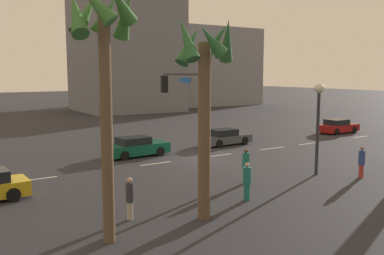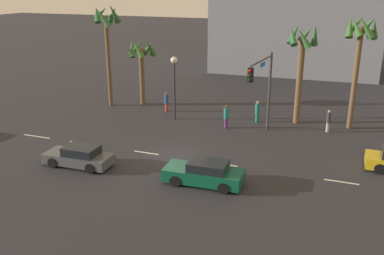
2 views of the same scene
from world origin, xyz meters
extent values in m
plane|color=#28282D|center=(0.00, 0.00, 0.00)|extent=(220.00, 220.00, 0.00)
cube|color=silver|center=(-11.20, 0.00, 0.01)|extent=(2.33, 0.14, 0.01)
cube|color=silver|center=(-7.01, 0.00, 0.01)|extent=(2.51, 0.14, 0.01)
cube|color=silver|center=(-2.08, 0.00, 0.01)|extent=(1.80, 0.14, 0.01)
cube|color=silver|center=(3.15, 0.00, 0.01)|extent=(2.24, 0.14, 0.01)
cube|color=silver|center=(10.46, 0.00, 0.01)|extent=(1.94, 0.14, 0.01)
cylinder|color=black|center=(12.48, 3.65, 0.32)|extent=(0.65, 0.24, 0.64)
cylinder|color=black|center=(12.52, 2.02, 0.32)|extent=(0.65, 0.24, 0.64)
cube|color=#0F5138|center=(3.06, -3.00, 0.52)|extent=(4.57, 1.97, 0.72)
cube|color=black|center=(3.33, -2.99, 1.13)|extent=(2.22, 1.66, 0.50)
cylinder|color=black|center=(1.70, -3.90, 0.32)|extent=(0.65, 0.25, 0.64)
cylinder|color=black|center=(1.63, -2.21, 0.32)|extent=(0.65, 0.25, 0.64)
cylinder|color=black|center=(4.49, -3.79, 0.32)|extent=(0.65, 0.25, 0.64)
cylinder|color=black|center=(4.42, -2.10, 0.32)|extent=(0.65, 0.25, 0.64)
cube|color=#474C51|center=(-5.11, -3.38, 0.47)|extent=(4.36, 1.84, 0.62)
cube|color=black|center=(-4.85, -3.37, 1.04)|extent=(2.11, 1.56, 0.52)
cylinder|color=black|center=(-6.42, -4.22, 0.32)|extent=(0.65, 0.24, 0.64)
cylinder|color=black|center=(-6.47, -2.62, 0.32)|extent=(0.65, 0.24, 0.64)
cylinder|color=black|center=(-3.75, -4.14, 0.32)|extent=(0.65, 0.24, 0.64)
cylinder|color=black|center=(-3.80, -2.54, 0.32)|extent=(0.65, 0.24, 0.64)
cylinder|color=#38383D|center=(4.58, 7.71, 3.02)|extent=(0.20, 0.20, 6.04)
cylinder|color=#38383D|center=(4.37, 5.35, 5.79)|extent=(0.55, 4.73, 0.12)
cube|color=black|center=(4.15, 2.99, 5.22)|extent=(0.35, 0.35, 0.95)
sphere|color=red|center=(4.14, 2.82, 5.51)|extent=(0.20, 0.20, 0.20)
sphere|color=#392605|center=(4.14, 2.82, 5.21)|extent=(0.20, 0.20, 0.20)
sphere|color=black|center=(4.14, 2.82, 4.91)|extent=(0.20, 0.20, 0.20)
cube|color=#1959B2|center=(4.39, 5.59, 5.47)|extent=(0.14, 1.10, 0.28)
cylinder|color=#2D2D33|center=(-3.24, 7.65, 2.35)|extent=(0.18, 0.18, 4.69)
sphere|color=#F2EACC|center=(-3.24, 7.65, 4.97)|extent=(0.56, 0.56, 0.56)
cylinder|color=#B2A58C|center=(9.02, 8.80, 0.37)|extent=(0.32, 0.32, 0.73)
cylinder|color=#333338|center=(9.02, 8.80, 1.13)|extent=(0.42, 0.42, 0.80)
sphere|color=tan|center=(9.02, 8.80, 1.63)|extent=(0.22, 0.22, 0.22)
cylinder|color=#59266B|center=(1.45, 6.94, 0.39)|extent=(0.35, 0.35, 0.78)
cylinder|color=#1E7266|center=(1.45, 6.94, 1.21)|extent=(0.47, 0.47, 0.85)
sphere|color=brown|center=(1.45, 6.94, 1.75)|extent=(0.23, 0.23, 0.23)
cylinder|color=#BF3833|center=(-4.82, 9.49, 0.37)|extent=(0.33, 0.33, 0.74)
cylinder|color=#2D478C|center=(-4.82, 9.49, 1.14)|extent=(0.44, 0.44, 0.80)
sphere|color=#8C664C|center=(-4.82, 9.49, 1.65)|extent=(0.22, 0.22, 0.22)
cylinder|color=#1E7266|center=(3.40, 9.34, 0.37)|extent=(0.39, 0.39, 0.75)
cylinder|color=#1E7266|center=(3.40, 9.34, 1.16)|extent=(0.52, 0.52, 0.82)
sphere|color=tan|center=(3.40, 9.34, 1.68)|extent=(0.22, 0.22, 0.22)
cylinder|color=brown|center=(-10.48, 9.45, 4.05)|extent=(0.37, 0.37, 8.11)
cone|color=#2D6633|center=(-9.56, 9.34, 8.39)|extent=(0.75, 1.61, 1.83)
cone|color=#2D6633|center=(-10.24, 10.23, 8.23)|extent=(1.49, 0.96, 1.66)
cone|color=#2D6633|center=(-11.16, 9.79, 8.33)|extent=(1.18, 1.61, 1.38)
cone|color=#2D6633|center=(-11.06, 8.98, 8.27)|extent=(1.22, 1.32, 1.57)
cone|color=#2D6633|center=(-10.25, 8.55, 8.11)|extent=(1.64, 0.93, 1.84)
cylinder|color=brown|center=(-7.91, 10.93, 2.62)|extent=(0.46, 0.46, 5.25)
cone|color=#38702D|center=(-6.97, 10.90, 5.37)|extent=(0.61, 1.70, 1.78)
cone|color=#38702D|center=(-7.56, 11.70, 5.17)|extent=(1.71, 1.19, 1.55)
cone|color=#38702D|center=(-8.63, 11.48, 5.21)|extent=(1.43, 1.62, 1.71)
cone|color=#38702D|center=(-8.61, 10.52, 5.24)|extent=(1.09, 1.32, 1.69)
cone|color=#38702D|center=(-7.81, 10.18, 5.25)|extent=(1.28, 0.73, 1.60)
cylinder|color=brown|center=(10.56, 10.44, 3.90)|extent=(0.41, 0.41, 7.80)
cone|color=#38702D|center=(11.44, 10.34, 7.74)|extent=(0.73, 1.60, 1.73)
cone|color=#38702D|center=(11.03, 10.99, 7.99)|extent=(1.43, 1.32, 1.44)
cone|color=#38702D|center=(10.22, 11.04, 8.04)|extent=(1.46, 1.17, 1.38)
cone|color=#38702D|center=(9.77, 10.40, 7.78)|extent=(0.63, 1.25, 1.67)
cone|color=#38702D|center=(10.25, 9.85, 7.80)|extent=(1.27, 1.03, 1.44)
cone|color=#38702D|center=(10.88, 9.68, 7.85)|extent=(1.50, 1.05, 1.67)
cylinder|color=brown|center=(6.45, 10.29, 3.51)|extent=(0.50, 0.50, 7.03)
cone|color=#2D6633|center=(7.32, 10.37, 7.12)|extent=(0.67, 1.34, 1.81)
cone|color=#2D6633|center=(6.56, 10.92, 7.05)|extent=(1.34, 0.78, 1.32)
cone|color=#2D6633|center=(5.71, 10.74, 7.10)|extent=(1.21, 1.50, 1.74)
cone|color=#2D6633|center=(5.71, 9.93, 7.05)|extent=(1.15, 1.57, 1.63)
cone|color=#2D6633|center=(6.59, 9.46, 6.96)|extent=(1.44, 0.78, 1.73)
camera|label=1|loc=(15.90, 24.00, 5.89)|focal=39.91mm
camera|label=2|loc=(10.35, -24.00, 10.92)|focal=40.11mm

